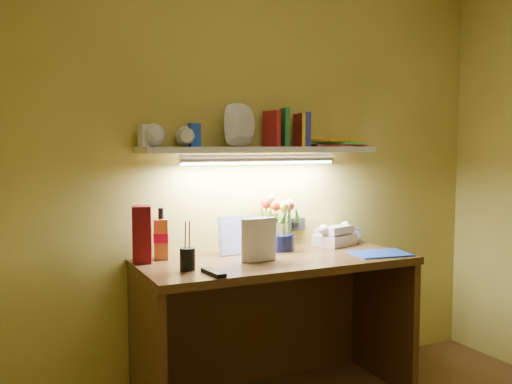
% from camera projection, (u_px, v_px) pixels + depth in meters
% --- Properties ---
extents(desk, '(1.40, 0.60, 0.75)m').
position_uv_depth(desk, '(276.00, 330.00, 2.93)').
color(desk, '#3A1F0F').
rests_on(desk, ground).
extents(flower_bouquet, '(0.24, 0.24, 0.30)m').
position_uv_depth(flower_bouquet, '(279.00, 222.00, 3.11)').
color(flower_bouquet, '#0D1236').
rests_on(flower_bouquet, desk).
extents(telephone, '(0.26, 0.22, 0.13)m').
position_uv_depth(telephone, '(335.00, 234.00, 3.26)').
color(telephone, beige).
rests_on(telephone, desk).
extents(desk_clock, '(0.10, 0.07, 0.09)m').
position_uv_depth(desk_clock, '(353.00, 235.00, 3.35)').
color(desk_clock, '#B2B3B7').
rests_on(desk_clock, desk).
extents(whisky_bottle, '(0.09, 0.09, 0.26)m').
position_uv_depth(whisky_bottle, '(161.00, 234.00, 2.85)').
color(whisky_bottle, '#9D531C').
rests_on(whisky_bottle, desk).
extents(whisky_box, '(0.11, 0.11, 0.28)m').
position_uv_depth(whisky_box, '(142.00, 234.00, 2.77)').
color(whisky_box, '#5F0B11').
rests_on(whisky_box, desk).
extents(pen_cup, '(0.10, 0.10, 0.18)m').
position_uv_depth(pen_cup, '(188.00, 251.00, 2.62)').
color(pen_cup, black).
rests_on(pen_cup, desk).
extents(art_card, '(0.20, 0.05, 0.20)m').
position_uv_depth(art_card, '(237.00, 235.00, 3.00)').
color(art_card, white).
rests_on(art_card, desk).
extents(tv_remote, '(0.06, 0.17, 0.02)m').
position_uv_depth(tv_remote, '(213.00, 272.00, 2.53)').
color(tv_remote, black).
rests_on(tv_remote, desk).
extents(blue_folder, '(0.32, 0.25, 0.01)m').
position_uv_depth(blue_folder, '(380.00, 254.00, 3.00)').
color(blue_folder, blue).
rests_on(blue_folder, desk).
extents(desk_book_a, '(0.16, 0.06, 0.22)m').
position_uv_depth(desk_book_a, '(242.00, 241.00, 2.77)').
color(desk_book_a, silver).
rests_on(desk_book_a, desk).
extents(desk_book_b, '(0.16, 0.02, 0.22)m').
position_uv_depth(desk_book_b, '(247.00, 241.00, 2.77)').
color(desk_book_b, silver).
rests_on(desk_book_b, desk).
extents(wall_shelf, '(1.32, 0.38, 0.24)m').
position_uv_depth(wall_shelf, '(262.00, 143.00, 3.02)').
color(wall_shelf, silver).
rests_on(wall_shelf, ground).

